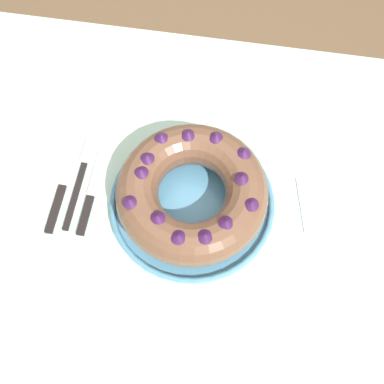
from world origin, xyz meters
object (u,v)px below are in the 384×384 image
at_px(bundt_cake, 192,192).
at_px(serving_knife, 62,188).
at_px(fork, 81,176).
at_px(serving_dish, 192,203).
at_px(cake_knife, 90,198).
at_px(napkin, 341,203).

height_order(bundt_cake, serving_knife, bundt_cake).
distance_m(fork, serving_knife, 0.05).
bearing_deg(bundt_cake, serving_knife, -178.82).
xyz_separation_m(serving_dish, bundt_cake, (-0.00, 0.00, 0.06)).
bearing_deg(cake_knife, serving_knife, 162.34).
xyz_separation_m(fork, serving_knife, (-0.03, -0.03, 0.00)).
height_order(serving_dish, bundt_cake, bundt_cake).
bearing_deg(fork, cake_knife, -50.64).
bearing_deg(bundt_cake, cake_knife, -174.76).
height_order(serving_dish, cake_knife, serving_dish).
height_order(serving_dish, napkin, serving_dish).
bearing_deg(serving_dish, cake_knife, -174.77).
distance_m(fork, cake_knife, 0.06).
bearing_deg(serving_dish, fork, 173.58).
bearing_deg(napkin, bundt_cake, -170.32).
bearing_deg(fork, serving_knife, -128.98).
bearing_deg(napkin, serving_dish, -170.32).
height_order(serving_dish, serving_knife, serving_dish).
relative_size(bundt_cake, cake_knife, 1.55).
xyz_separation_m(serving_knife, napkin, (0.59, 0.06, -0.00)).
height_order(serving_knife, cake_knife, same).
relative_size(serving_knife, napkin, 1.37).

